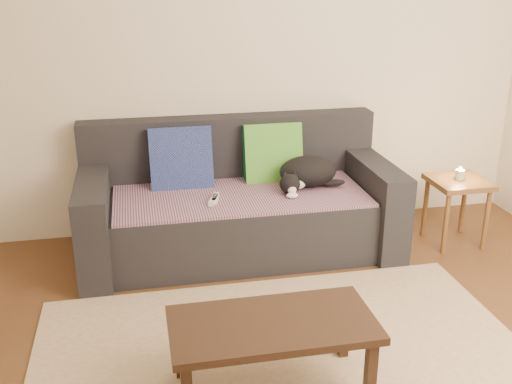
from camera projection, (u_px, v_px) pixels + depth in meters
back_wall at (226, 52)px, 4.16m from camera, size 4.50×0.04×2.60m
sofa at (238, 207)px, 4.11m from camera, size 2.10×0.94×0.87m
throw_blanket at (240, 195)px, 3.98m from camera, size 1.66×0.74×0.02m
cushion_navy at (181, 158)px, 4.08m from camera, size 0.42×0.21×0.44m
cushion_green at (273, 153)px, 4.20m from camera, size 0.41×0.19×0.42m
cat at (307, 173)px, 4.07m from camera, size 0.48×0.39×0.21m
wii_remote_a at (215, 198)px, 3.86m from camera, size 0.07×0.15×0.03m
wii_remote_b at (213, 200)px, 3.82m from camera, size 0.09×0.15×0.03m
side_table at (458, 191)px, 4.17m from camera, size 0.38×0.38×0.47m
candle at (460, 174)px, 4.13m from camera, size 0.06×0.06×0.09m
rug at (290, 371)px, 2.91m from camera, size 2.50×1.80×0.01m
coffee_table at (273, 330)px, 2.68m from camera, size 0.92×0.46×0.37m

